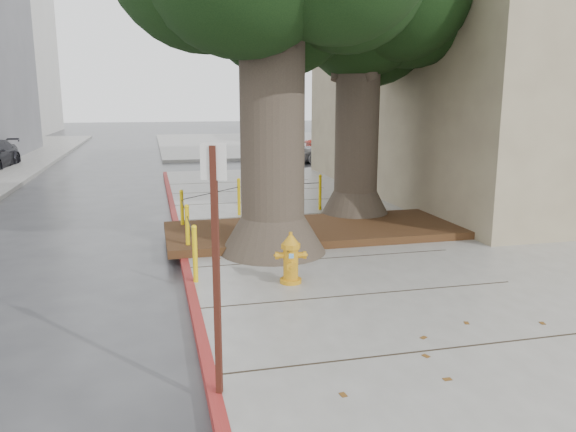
{
  "coord_description": "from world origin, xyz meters",
  "views": [
    {
      "loc": [
        -2.5,
        -7.55,
        3.05
      ],
      "look_at": [
        -0.3,
        1.48,
        1.1
      ],
      "focal_mm": 35.0,
      "sensor_mm": 36.0,
      "label": 1
    }
  ],
  "objects_px": {
    "fire_hydrant": "(291,258)",
    "car_red": "(344,146)",
    "car_silver": "(285,149)",
    "signpost": "(216,257)"
  },
  "relations": [
    {
      "from": "car_silver",
      "to": "car_red",
      "type": "bearing_deg",
      "value": -62.8
    },
    {
      "from": "signpost",
      "to": "car_red",
      "type": "relative_size",
      "value": 0.64
    },
    {
      "from": "signpost",
      "to": "car_silver",
      "type": "xyz_separation_m",
      "value": [
        5.7,
        20.97,
        -0.91
      ]
    },
    {
      "from": "fire_hydrant",
      "to": "signpost",
      "type": "height_order",
      "value": "signpost"
    },
    {
      "from": "fire_hydrant",
      "to": "car_silver",
      "type": "relative_size",
      "value": 0.21
    },
    {
      "from": "signpost",
      "to": "fire_hydrant",
      "type": "bearing_deg",
      "value": 87.63
    },
    {
      "from": "fire_hydrant",
      "to": "car_red",
      "type": "bearing_deg",
      "value": 78.08
    },
    {
      "from": "fire_hydrant",
      "to": "signpost",
      "type": "xyz_separation_m",
      "value": [
        -1.53,
        -3.17,
        1.01
      ]
    },
    {
      "from": "fire_hydrant",
      "to": "car_red",
      "type": "height_order",
      "value": "car_red"
    },
    {
      "from": "car_silver",
      "to": "car_red",
      "type": "distance_m",
      "value": 3.74
    }
  ]
}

